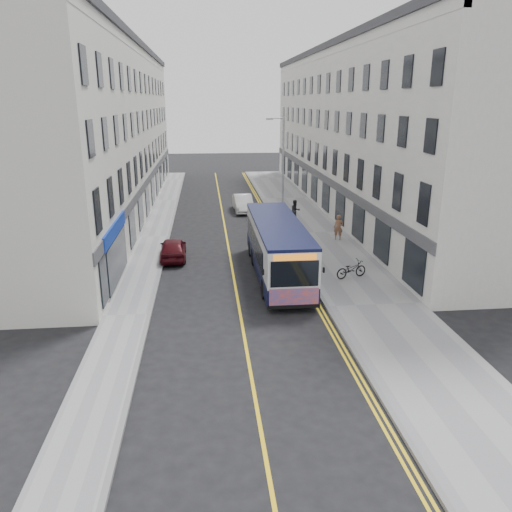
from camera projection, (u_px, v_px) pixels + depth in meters
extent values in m
plane|color=black|center=(238.00, 302.00, 23.51)|extent=(140.00, 140.00, 0.00)
cube|color=gray|center=(314.00, 233.00, 35.50)|extent=(4.50, 64.00, 0.12)
cube|color=gray|center=(154.00, 237.00, 34.40)|extent=(2.00, 64.00, 0.12)
cube|color=slate|center=(283.00, 234.00, 35.28)|extent=(0.18, 64.00, 0.13)
cube|color=slate|center=(169.00, 237.00, 34.50)|extent=(0.18, 64.00, 0.13)
cube|color=yellow|center=(226.00, 236.00, 34.91)|extent=(0.12, 64.00, 0.01)
cube|color=yellow|center=(277.00, 235.00, 35.25)|extent=(0.10, 64.00, 0.01)
cube|color=yellow|center=(279.00, 235.00, 35.27)|extent=(0.10, 64.00, 0.01)
cube|color=silver|center=(355.00, 132.00, 42.64)|extent=(6.00, 46.00, 13.00)
cube|color=silver|center=(110.00, 134.00, 40.64)|extent=(6.00, 46.00, 13.00)
cylinder|color=#9C9EA5|center=(283.00, 174.00, 36.03)|extent=(0.14, 0.14, 8.00)
cylinder|color=#9C9EA5|center=(277.00, 118.00, 34.82)|extent=(1.00, 0.08, 0.08)
cube|color=#9C9EA5|center=(270.00, 119.00, 34.79)|extent=(0.50, 0.18, 0.12)
cube|color=black|center=(277.00, 263.00, 26.78)|extent=(2.34, 10.30, 0.84)
cube|color=silver|center=(278.00, 240.00, 26.41)|extent=(2.34, 10.30, 1.69)
cube|color=black|center=(278.00, 223.00, 26.13)|extent=(2.36, 10.30, 0.15)
cube|color=black|center=(254.00, 241.00, 26.88)|extent=(0.04, 8.06, 1.08)
cube|color=black|center=(298.00, 240.00, 27.11)|extent=(0.04, 8.06, 1.08)
cube|color=black|center=(295.00, 274.00, 21.52)|extent=(2.11, 0.04, 1.17)
cube|color=#F34A14|center=(294.00, 298.00, 21.86)|extent=(2.20, 0.04, 0.89)
cube|color=orange|center=(295.00, 257.00, 21.29)|extent=(1.87, 0.04, 0.26)
cylinder|color=black|center=(264.00, 289.00, 23.83)|extent=(0.26, 0.94, 0.94)
cylinder|color=black|center=(308.00, 287.00, 24.04)|extent=(0.26, 0.94, 0.94)
cylinder|color=black|center=(254.00, 257.00, 28.72)|extent=(0.26, 0.94, 0.94)
cylinder|color=black|center=(290.00, 256.00, 28.93)|extent=(0.26, 0.94, 0.94)
cylinder|color=black|center=(251.00, 249.00, 30.32)|extent=(0.26, 0.94, 0.94)
cylinder|color=black|center=(286.00, 248.00, 30.53)|extent=(0.26, 0.94, 0.94)
imported|color=black|center=(351.00, 269.00, 26.25)|extent=(1.89, 1.15, 0.94)
imported|color=brown|center=(338.00, 227.00, 33.37)|extent=(0.71, 0.58, 1.69)
imported|color=black|center=(295.00, 211.00, 38.32)|extent=(1.00, 0.90, 1.70)
imported|color=silver|center=(243.00, 203.00, 42.52)|extent=(1.64, 4.32, 1.41)
imported|color=#450B12|center=(173.00, 248.00, 29.74)|extent=(1.63, 3.85, 1.30)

